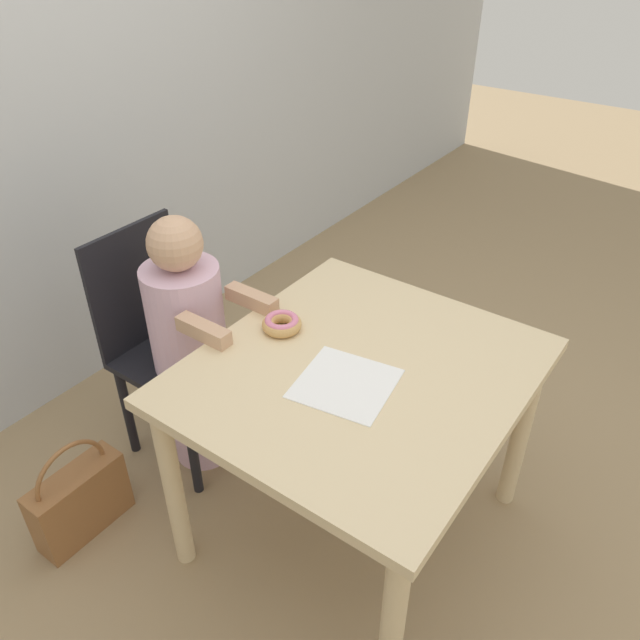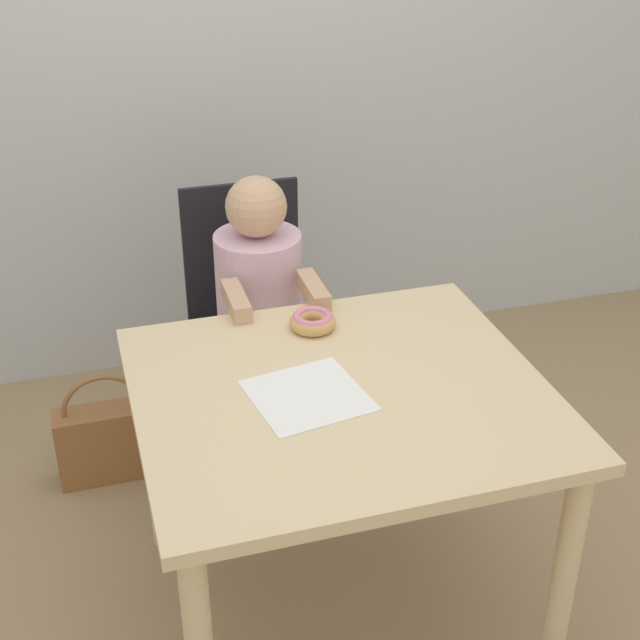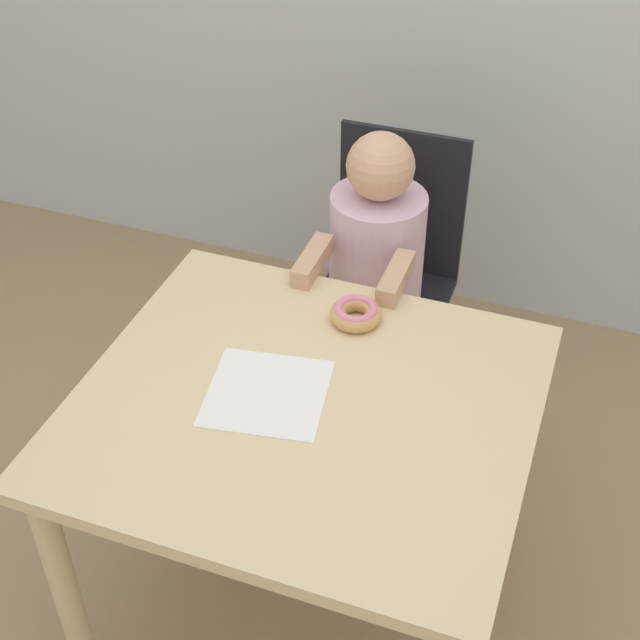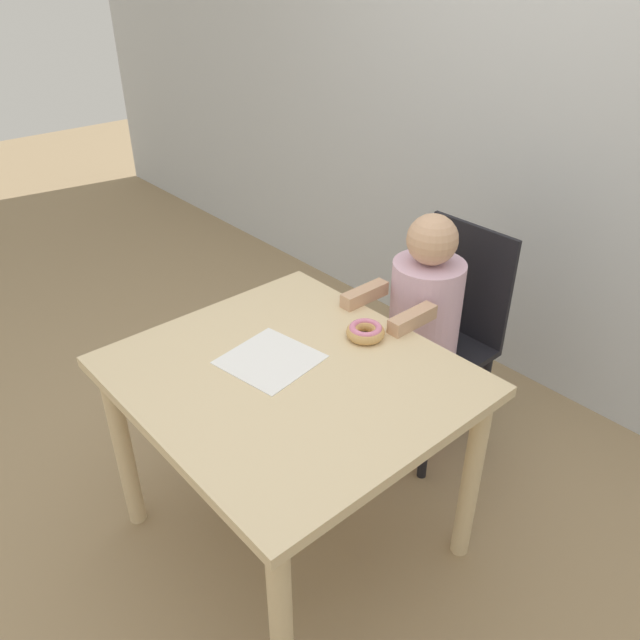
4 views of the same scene
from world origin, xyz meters
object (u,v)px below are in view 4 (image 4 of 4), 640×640
chair (441,339)px  donut (365,331)px  handbag (344,355)px  child_figure (421,341)px

chair → donut: 0.57m
donut → handbag: (-0.57, 0.45, -0.59)m
donut → handbag: bearing=141.5°
chair → handbag: 0.60m
chair → child_figure: (-0.00, -0.12, 0.04)m
donut → chair: bearing=97.0°
chair → donut: bearing=-83.0°
child_figure → handbag: (-0.51, 0.08, -0.36)m
child_figure → donut: 0.44m
chair → child_figure: 0.13m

